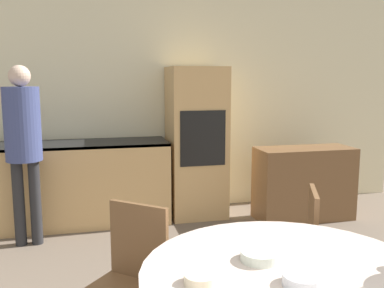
{
  "coord_description": "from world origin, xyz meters",
  "views": [
    {
      "loc": [
        -0.68,
        -0.35,
        1.59
      ],
      "look_at": [
        0.04,
        2.65,
        1.1
      ],
      "focal_mm": 40.0,
      "sensor_mm": 36.0,
      "label": 1
    }
  ],
  "objects_px": {
    "oven_unit": "(196,142)",
    "chair_far_right": "(296,248)",
    "bowl_near": "(260,256)",
    "bowl_far": "(303,280)",
    "bowl_centre": "(201,279)",
    "person_standing": "(23,135)",
    "chair_far_left": "(130,275)",
    "sideboard": "(304,183)"
  },
  "relations": [
    {
      "from": "person_standing",
      "to": "bowl_far",
      "type": "xyz_separation_m",
      "value": [
        1.42,
        -2.7,
        -0.28
      ]
    },
    {
      "from": "sideboard",
      "to": "bowl_centre",
      "type": "xyz_separation_m",
      "value": [
        -1.91,
        -2.68,
        0.37
      ]
    },
    {
      "from": "sideboard",
      "to": "person_standing",
      "type": "xyz_separation_m",
      "value": [
        -2.92,
        -0.09,
        0.65
      ]
    },
    {
      "from": "sideboard",
      "to": "bowl_far",
      "type": "bearing_deg",
      "value": -118.42
    },
    {
      "from": "oven_unit",
      "to": "chair_far_left",
      "type": "bearing_deg",
      "value": -112.33
    },
    {
      "from": "chair_far_left",
      "to": "bowl_centre",
      "type": "bearing_deg",
      "value": -30.79
    },
    {
      "from": "sideboard",
      "to": "chair_far_left",
      "type": "height_order",
      "value": "chair_far_left"
    },
    {
      "from": "sideboard",
      "to": "bowl_far",
      "type": "height_order",
      "value": "sideboard"
    },
    {
      "from": "sideboard",
      "to": "chair_far_left",
      "type": "relative_size",
      "value": 1.23
    },
    {
      "from": "oven_unit",
      "to": "bowl_centre",
      "type": "xyz_separation_m",
      "value": [
        -0.76,
        -3.1,
        -0.08
      ]
    },
    {
      "from": "bowl_centre",
      "to": "bowl_near",
      "type": "bearing_deg",
      "value": 25.6
    },
    {
      "from": "chair_far_right",
      "to": "bowl_far",
      "type": "bearing_deg",
      "value": -2.27
    },
    {
      "from": "oven_unit",
      "to": "chair_far_right",
      "type": "distance_m",
      "value": 2.31
    },
    {
      "from": "person_standing",
      "to": "bowl_near",
      "type": "distance_m",
      "value": 2.79
    },
    {
      "from": "oven_unit",
      "to": "bowl_far",
      "type": "relative_size",
      "value": 10.3
    },
    {
      "from": "oven_unit",
      "to": "chair_far_right",
      "type": "bearing_deg",
      "value": -87.58
    },
    {
      "from": "bowl_near",
      "to": "bowl_far",
      "type": "xyz_separation_m",
      "value": [
        0.08,
        -0.26,
        0.0
      ]
    },
    {
      "from": "bowl_near",
      "to": "oven_unit",
      "type": "bearing_deg",
      "value": 81.52
    },
    {
      "from": "chair_far_right",
      "to": "person_standing",
      "type": "bearing_deg",
      "value": -109.18
    },
    {
      "from": "chair_far_right",
      "to": "bowl_near",
      "type": "bearing_deg",
      "value": -14.69
    },
    {
      "from": "bowl_near",
      "to": "bowl_centre",
      "type": "relative_size",
      "value": 1.3
    },
    {
      "from": "oven_unit",
      "to": "person_standing",
      "type": "distance_m",
      "value": 1.86
    },
    {
      "from": "oven_unit",
      "to": "chair_far_right",
      "type": "xyz_separation_m",
      "value": [
        0.1,
        -2.28,
        -0.36
      ]
    },
    {
      "from": "chair_far_right",
      "to": "bowl_far",
      "type": "relative_size",
      "value": 5.33
    },
    {
      "from": "bowl_near",
      "to": "bowl_centre",
      "type": "xyz_separation_m",
      "value": [
        -0.32,
        -0.15,
        -0.0
      ]
    },
    {
      "from": "oven_unit",
      "to": "person_standing",
      "type": "height_order",
      "value": "oven_unit"
    },
    {
      "from": "person_standing",
      "to": "bowl_near",
      "type": "xyz_separation_m",
      "value": [
        1.34,
        -2.44,
        -0.28
      ]
    },
    {
      "from": "chair_far_left",
      "to": "person_standing",
      "type": "xyz_separation_m",
      "value": [
        -0.79,
        1.9,
        0.56
      ]
    },
    {
      "from": "oven_unit",
      "to": "chair_far_left",
      "type": "xyz_separation_m",
      "value": [
        -0.99,
        -2.41,
        -0.36
      ]
    },
    {
      "from": "sideboard",
      "to": "chair_far_left",
      "type": "bearing_deg",
      "value": -137.0
    },
    {
      "from": "chair_far_right",
      "to": "sideboard",
      "type": "bearing_deg",
      "value": 174.74
    },
    {
      "from": "chair_far_right",
      "to": "person_standing",
      "type": "xyz_separation_m",
      "value": [
        -1.88,
        1.77,
        0.56
      ]
    },
    {
      "from": "bowl_centre",
      "to": "bowl_far",
      "type": "distance_m",
      "value": 0.41
    },
    {
      "from": "oven_unit",
      "to": "bowl_far",
      "type": "bearing_deg",
      "value": -96.48
    },
    {
      "from": "chair_far_left",
      "to": "person_standing",
      "type": "bearing_deg",
      "value": 153.23
    },
    {
      "from": "chair_far_left",
      "to": "bowl_near",
      "type": "bearing_deg",
      "value": -3.24
    },
    {
      "from": "chair_far_left",
      "to": "bowl_far",
      "type": "bearing_deg",
      "value": -11.0
    },
    {
      "from": "chair_far_left",
      "to": "bowl_centre",
      "type": "distance_m",
      "value": 0.78
    },
    {
      "from": "bowl_centre",
      "to": "chair_far_right",
      "type": "bearing_deg",
      "value": 43.71
    },
    {
      "from": "person_standing",
      "to": "chair_far_left",
      "type": "bearing_deg",
      "value": -67.48
    },
    {
      "from": "oven_unit",
      "to": "bowl_near",
      "type": "relative_size",
      "value": 9.4
    },
    {
      "from": "chair_far_left",
      "to": "chair_far_right",
      "type": "height_order",
      "value": "same"
    }
  ]
}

